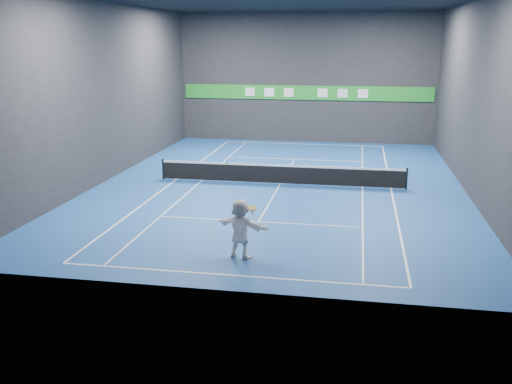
% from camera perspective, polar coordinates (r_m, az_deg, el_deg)
% --- Properties ---
extents(ground, '(26.00, 26.00, 0.00)m').
position_cam_1_polar(ground, '(28.94, 2.44, 0.82)').
color(ground, navy).
rests_on(ground, ground).
extents(wall_back, '(18.00, 0.10, 9.00)m').
position_cam_1_polar(wall_back, '(41.08, 5.02, 11.27)').
color(wall_back, '#262729').
rests_on(wall_back, ground).
extents(wall_front, '(18.00, 0.10, 9.00)m').
position_cam_1_polar(wall_front, '(15.50, -3.95, 5.57)').
color(wall_front, '#262729').
rests_on(wall_front, ground).
extents(wall_left, '(0.10, 26.00, 9.00)m').
position_cam_1_polar(wall_left, '(30.71, -14.59, 9.69)').
color(wall_left, '#262729').
rests_on(wall_left, ground).
extents(wall_right, '(0.10, 26.00, 9.00)m').
position_cam_1_polar(wall_right, '(28.43, 21.05, 8.82)').
color(wall_right, '#262729').
rests_on(wall_right, ground).
extents(baseline_near, '(10.98, 0.08, 0.01)m').
position_cam_1_polar(baseline_near, '(17.80, -2.82, -8.29)').
color(baseline_near, white).
rests_on(baseline_near, ground).
extents(baseline_far, '(10.98, 0.08, 0.01)m').
position_cam_1_polar(baseline_far, '(40.50, 4.74, 4.81)').
color(baseline_far, white).
rests_on(baseline_far, ground).
extents(sideline_doubles_left, '(0.08, 23.78, 0.01)m').
position_cam_1_polar(sideline_doubles_left, '(30.14, -7.96, 1.26)').
color(sideline_doubles_left, white).
rests_on(sideline_doubles_left, ground).
extents(sideline_doubles_right, '(0.08, 23.78, 0.01)m').
position_cam_1_polar(sideline_doubles_right, '(28.75, 13.35, 0.34)').
color(sideline_doubles_right, white).
rests_on(sideline_doubles_right, ground).
extents(sideline_singles_left, '(0.06, 23.78, 0.01)m').
position_cam_1_polar(sideline_singles_left, '(29.75, -5.43, 1.16)').
color(sideline_singles_left, white).
rests_on(sideline_singles_left, ground).
extents(sideline_singles_right, '(0.06, 23.78, 0.01)m').
position_cam_1_polar(sideline_singles_right, '(28.69, 10.60, 0.46)').
color(sideline_singles_right, white).
rests_on(sideline_singles_right, ground).
extents(service_line_near, '(8.23, 0.06, 0.01)m').
position_cam_1_polar(service_line_near, '(22.85, 0.26, -2.98)').
color(service_line_near, white).
rests_on(service_line_near, ground).
extents(service_line_far, '(8.23, 0.06, 0.01)m').
position_cam_1_polar(service_line_far, '(35.14, 3.86, 3.30)').
color(service_line_far, white).
rests_on(service_line_far, ground).
extents(center_service_line, '(0.06, 12.80, 0.01)m').
position_cam_1_polar(center_service_line, '(28.93, 2.44, 0.82)').
color(center_service_line, white).
rests_on(center_service_line, ground).
extents(player, '(1.96, 1.19, 2.02)m').
position_cam_1_polar(player, '(18.84, -1.57, -3.67)').
color(player, white).
rests_on(player, ground).
extents(tennis_ball, '(0.07, 0.07, 0.07)m').
position_cam_1_polar(tennis_ball, '(18.45, -2.92, 2.90)').
color(tennis_ball, '#E0F428').
rests_on(tennis_ball, player).
extents(tennis_net, '(12.50, 0.10, 1.07)m').
position_cam_1_polar(tennis_net, '(28.81, 2.45, 1.86)').
color(tennis_net, black).
rests_on(tennis_net, ground).
extents(sponsor_banner, '(17.64, 0.11, 1.00)m').
position_cam_1_polar(sponsor_banner, '(41.09, 4.98, 9.87)').
color(sponsor_banner, green).
rests_on(sponsor_banner, wall_back).
extents(tennis_racket, '(0.43, 0.41, 0.63)m').
position_cam_1_polar(tennis_racket, '(18.62, -0.46, -1.80)').
color(tennis_racket, red).
rests_on(tennis_racket, player).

